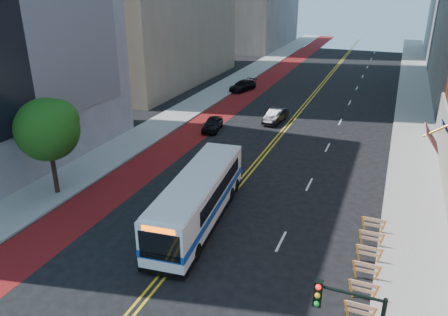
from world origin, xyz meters
TOP-DOWN VIEW (x-y plane):
  - ground at (0.00, 0.00)m, footprint 160.00×160.00m
  - sidewalk_left at (-12.00, 30.00)m, footprint 4.00×140.00m
  - sidewalk_right at (12.00, 30.00)m, footprint 4.00×140.00m
  - bus_lane_paint at (-8.10, 30.00)m, footprint 3.60×140.00m
  - center_line_inner at (-0.18, 30.00)m, footprint 0.14×140.00m
  - center_line_outer at (0.18, 30.00)m, footprint 0.14×140.00m
  - lane_dashes at (4.80, 38.00)m, footprint 0.14×98.20m
  - construction_barriers at (9.60, 3.42)m, footprint 1.42×10.91m
  - street_tree at (-11.24, 6.04)m, footprint 4.20×4.20m
  - transit_bus at (-0.51, 6.32)m, footprint 3.66×11.74m
  - car_a at (-6.58, 22.57)m, footprint 2.05×3.96m
  - car_b at (-1.50, 27.37)m, footprint 1.84×4.32m
  - car_c at (-9.21, 38.96)m, footprint 3.04×4.88m

SIDE VIEW (x-z plane):
  - ground at x=0.00m, z-range 0.00..0.00m
  - center_line_inner at x=-0.18m, z-range 0.00..0.01m
  - center_line_outer at x=0.18m, z-range 0.00..0.01m
  - bus_lane_paint at x=-8.10m, z-range 0.00..0.01m
  - lane_dashes at x=4.80m, z-range 0.00..0.01m
  - sidewalk_left at x=-12.00m, z-range 0.00..0.15m
  - sidewalk_right at x=12.00m, z-range 0.00..0.15m
  - car_a at x=-6.58m, z-range 0.00..1.29m
  - car_c at x=-9.21m, z-range 0.00..1.32m
  - construction_barriers at x=9.60m, z-range 0.17..1.18m
  - car_b at x=-1.50m, z-range 0.00..1.39m
  - transit_bus at x=-0.51m, z-range 0.07..3.24m
  - street_tree at x=-11.24m, z-range 1.56..8.26m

